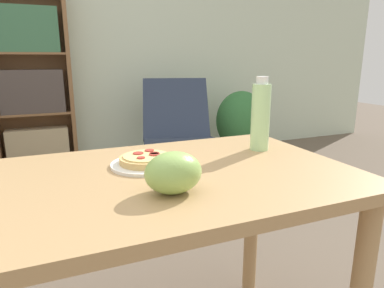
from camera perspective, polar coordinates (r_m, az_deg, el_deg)
wall_back at (r=3.67m, az=-21.90°, el=16.78°), size 8.00×0.05×2.60m
dining_table at (r=1.01m, az=-11.10°, el=-11.32°), size 1.35×0.71×0.75m
pizza_on_plate at (r=1.07m, az=-7.62°, el=-2.86°), size 0.22×0.22×0.04m
grape_bunch at (r=0.84m, az=-3.14°, el=-4.84°), size 0.14×0.11×0.10m
drink_bottle at (r=1.25m, az=11.34°, el=4.60°), size 0.07×0.07×0.26m
lounge_chair_far at (r=3.15m, az=-2.39°, el=-0.28°), size 0.79×0.91×0.88m
bookshelf at (r=3.52m, az=-25.08°, el=8.33°), size 0.70×0.25×1.67m
potted_plant_floor at (r=3.69m, az=8.13°, el=3.53°), size 0.54×0.46×0.74m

